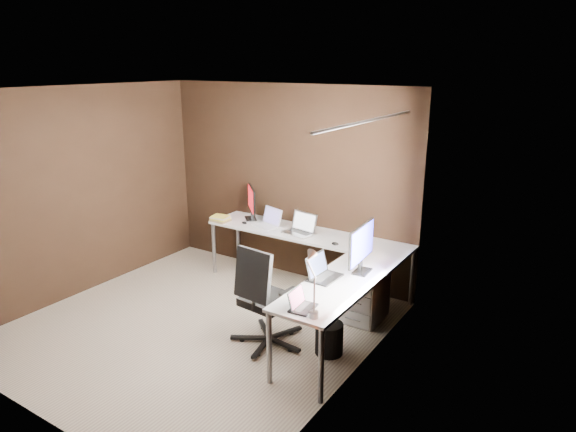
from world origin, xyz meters
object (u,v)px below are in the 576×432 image
object	(u,v)px
wastebasket	(329,338)
monitor_left	(252,201)
laptop_black_small	(301,304)
laptop_white	(269,222)
laptop_silver	(301,229)
monitor_right	(361,246)
laptop_black_big	(322,273)
desk_lamp	(312,275)
drawer_pedestal	(364,293)
office_chair	(266,316)
book_stack	(220,219)

from	to	relation	value
wastebasket	monitor_left	bearing A→B (deg)	145.53
monitor_left	laptop_black_small	distance (m)	2.67
laptop_white	laptop_silver	distance (m)	0.49
monitor_left	laptop_silver	size ratio (longest dim) A/B	1.06
monitor_right	laptop_white	bearing A→B (deg)	61.68
laptop_silver	laptop_black_big	size ratio (longest dim) A/B	1.17
monitor_right	laptop_black_big	size ratio (longest dim) A/B	1.70
desk_lamp	laptop_black_big	bearing A→B (deg)	108.55
laptop_silver	wastebasket	size ratio (longest dim) A/B	1.32
drawer_pedestal	desk_lamp	xyz separation A→B (m)	(0.15, -1.43, 0.77)
office_chair	laptop_white	bearing A→B (deg)	129.42
laptop_silver	book_stack	world-z (taller)	laptop_silver
laptop_silver	wastebasket	distance (m)	1.67
laptop_white	laptop_silver	world-z (taller)	laptop_silver
drawer_pedestal	office_chair	distance (m)	1.19
laptop_silver	monitor_left	bearing A→B (deg)	-179.18
office_chair	wastebasket	world-z (taller)	office_chair
laptop_white	laptop_black_small	size ratio (longest dim) A/B	1.50
monitor_right	laptop_black_big	world-z (taller)	monitor_right
laptop_white	laptop_black_big	xyz separation A→B (m)	(1.37, -1.07, 0.00)
laptop_white	laptop_black_small	xyz separation A→B (m)	(1.54, -1.74, -0.01)
book_stack	wastebasket	xyz separation A→B (m)	(2.18, -0.99, -0.61)
laptop_silver	wastebasket	world-z (taller)	laptop_silver
desk_lamp	laptop_silver	bearing A→B (deg)	120.05
drawer_pedestal	laptop_black_small	world-z (taller)	laptop_black_small
drawer_pedestal	laptop_black_big	size ratio (longest dim) A/B	1.69
laptop_black_big	desk_lamp	xyz separation A→B (m)	(0.28, -0.69, 0.29)
laptop_white	laptop_silver	size ratio (longest dim) A/B	0.96
monitor_right	wastebasket	world-z (taller)	monitor_right
drawer_pedestal	desk_lamp	size ratio (longest dim) A/B	1.09
laptop_black_big	book_stack	xyz separation A→B (m)	(-2.03, 0.89, -0.01)
office_chair	laptop_silver	bearing A→B (deg)	112.92
laptop_silver	office_chair	bearing A→B (deg)	-62.58
monitor_right	monitor_left	bearing A→B (deg)	62.70
laptop_silver	laptop_black_big	xyz separation A→B (m)	(0.88, -1.05, -0.00)
drawer_pedestal	book_stack	distance (m)	2.21
laptop_white	desk_lamp	size ratio (longest dim) A/B	0.73
desk_lamp	monitor_right	bearing A→B (deg)	87.61
laptop_white	book_stack	size ratio (longest dim) A/B	1.64
drawer_pedestal	laptop_black_small	xyz separation A→B (m)	(0.04, -1.41, 0.47)
laptop_white	laptop_black_big	distance (m)	1.74
wastebasket	laptop_black_big	bearing A→B (deg)	146.29
monitor_left	office_chair	xyz separation A→B (m)	(1.27, -1.48, -0.67)
book_stack	drawer_pedestal	bearing A→B (deg)	-3.97
monitor_right	laptop_black_big	distance (m)	0.48
book_stack	laptop_silver	bearing A→B (deg)	7.92
laptop_black_small	office_chair	size ratio (longest dim) A/B	0.25
laptop_black_big	laptop_black_small	bearing A→B (deg)	-164.20
monitor_right	laptop_silver	world-z (taller)	monitor_right
drawer_pedestal	monitor_left	distance (m)	2.04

